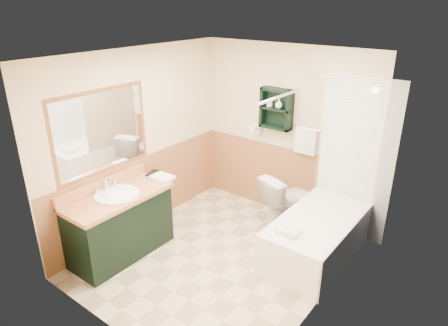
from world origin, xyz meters
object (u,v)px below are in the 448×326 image
at_px(hair_dryer, 258,129).
at_px(vanity, 120,225).
at_px(bathtub, 317,238).
at_px(soap_bottle_a, 269,105).
at_px(soap_bottle_b, 279,105).
at_px(vanity_book, 149,166).
at_px(wall_shelf, 276,109).
at_px(toilet, 287,200).

distance_m(hair_dryer, vanity, 2.30).
distance_m(bathtub, soap_bottle_a, 1.86).
distance_m(soap_bottle_a, soap_bottle_b, 0.15).
xyz_separation_m(vanity, vanity_book, (-0.17, 0.66, 0.51)).
bearing_deg(bathtub, vanity_book, -160.82).
bearing_deg(vanity_book, vanity, -93.42).
bearing_deg(vanity, soap_bottle_b, 65.41).
distance_m(wall_shelf, soap_bottle_a, 0.11).
bearing_deg(soap_bottle_b, toilet, -33.20).
xyz_separation_m(toilet, soap_bottle_a, (-0.47, 0.21, 1.22)).
height_order(bathtub, toilet, toilet).
xyz_separation_m(wall_shelf, soap_bottle_a, (-0.10, -0.01, 0.04)).
distance_m(vanity, soap_bottle_a, 2.49).
bearing_deg(soap_bottle_b, bathtub, -33.71).
relative_size(hair_dryer, vanity, 0.19).
height_order(vanity, soap_bottle_b, soap_bottle_b).
bearing_deg(soap_bottle_b, vanity, -114.59).
bearing_deg(vanity_book, hair_dryer, 44.30).
bearing_deg(soap_bottle_a, wall_shelf, 2.75).
distance_m(bathtub, toilet, 0.80).
bearing_deg(wall_shelf, vanity, -113.59).
bearing_deg(toilet, soap_bottle_a, -5.07).
xyz_separation_m(hair_dryer, soap_bottle_b, (0.34, -0.03, 0.41)).
xyz_separation_m(hair_dryer, vanity, (-0.59, -2.07, -0.80)).
distance_m(wall_shelf, bathtub, 1.77).
bearing_deg(vanity, vanity_book, 103.99).
bearing_deg(toilet, hair_dryer, -0.74).
bearing_deg(vanity_book, soap_bottle_a, 37.91).
xyz_separation_m(bathtub, vanity_book, (-2.08, -0.73, 0.65)).
xyz_separation_m(wall_shelf, soap_bottle_b, (0.04, -0.01, 0.06)).
relative_size(vanity_book, soap_bottle_b, 1.69).
height_order(toilet, soap_bottle_b, soap_bottle_b).
relative_size(bathtub, vanity_book, 7.04).
xyz_separation_m(vanity, toilet, (1.26, 1.83, -0.03)).
relative_size(vanity, vanity_book, 5.95).
relative_size(wall_shelf, soap_bottle_b, 4.36).
xyz_separation_m(vanity, soap_bottle_a, (0.79, 2.04, 1.19)).
xyz_separation_m(toilet, vanity_book, (-1.43, -1.17, 0.54)).
bearing_deg(vanity, bathtub, 35.86).
xyz_separation_m(hair_dryer, soap_bottle_a, (0.20, -0.03, 0.39)).
bearing_deg(vanity_book, wall_shelf, 35.20).
bearing_deg(soap_bottle_a, bathtub, -30.19).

